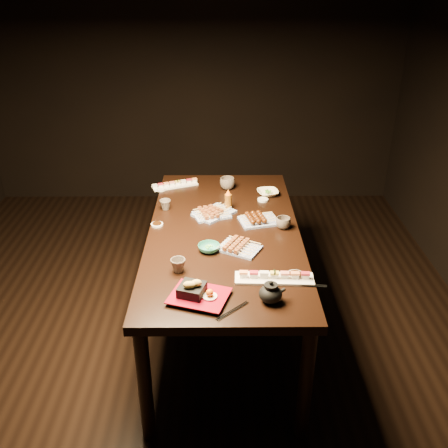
{
  "coord_description": "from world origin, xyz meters",
  "views": [
    {
      "loc": [
        0.28,
        -2.33,
        2.15
      ],
      "look_at": [
        0.3,
        0.35,
        0.77
      ],
      "focal_mm": 40.0,
      "sensor_mm": 36.0,
      "label": 1
    }
  ],
  "objects": [
    {
      "name": "dining_table",
      "position": [
        0.3,
        0.3,
        0.38
      ],
      "size": [
        1.1,
        1.89,
        0.75
      ],
      "primitive_type": "cube",
      "rotation": [
        0.0,
        0.0,
        0.11
      ],
      "color": "black",
      "rests_on": "ground"
    },
    {
      "name": "sauce_dish_nw",
      "position": [
        -0.15,
        0.92,
        0.76
      ],
      "size": [
        0.08,
        0.08,
        0.01
      ],
      "primitive_type": "cylinder",
      "rotation": [
        0.0,
        0.0,
        0.2
      ],
      "color": "white",
      "rests_on": "dining_table"
    },
    {
      "name": "sauce_dish_se",
      "position": [
        0.66,
        -0.19,
        0.76
      ],
      "size": [
        0.11,
        0.11,
        0.02
      ],
      "primitive_type": "cylinder",
      "rotation": [
        0.0,
        0.0,
        -0.28
      ],
      "color": "white",
      "rests_on": "dining_table"
    },
    {
      "name": "sushi_platter_near",
      "position": [
        0.54,
        -0.22,
        0.77
      ],
      "size": [
        0.4,
        0.13,
        0.05
      ],
      "primitive_type": null,
      "rotation": [
        0.0,
        0.0,
        -0.04
      ],
      "color": "white",
      "rests_on": "dining_table"
    },
    {
      "name": "teapot",
      "position": [
        0.51,
        -0.4,
        0.81
      ],
      "size": [
        0.16,
        0.16,
        0.11
      ],
      "primitive_type": null,
      "rotation": [
        0.0,
        0.0,
        0.23
      ],
      "color": "black",
      "rests_on": "dining_table"
    },
    {
      "name": "chopsticks_se",
      "position": [
        0.69,
        -0.28,
        0.75
      ],
      "size": [
        0.22,
        0.04,
        0.01
      ],
      "primitive_type": null,
      "rotation": [
        0.0,
        0.0,
        -0.12
      ],
      "color": "black",
      "rests_on": "dining_table"
    },
    {
      "name": "teacup_far_right",
      "position": [
        0.32,
        0.94,
        0.79
      ],
      "size": [
        0.14,
        0.14,
        0.08
      ],
      "primitive_type": "imported",
      "rotation": [
        0.0,
        0.0,
        0.54
      ],
      "color": "brown",
      "rests_on": "dining_table"
    },
    {
      "name": "tsukune_plate",
      "position": [
        0.51,
        0.42,
        0.78
      ],
      "size": [
        0.27,
        0.22,
        0.06
      ],
      "primitive_type": null,
      "rotation": [
        0.0,
        0.0,
        0.25
      ],
      "color": "#828EB6",
      "rests_on": "dining_table"
    },
    {
      "name": "sushi_platter_far",
      "position": [
        -0.05,
        0.99,
        0.77
      ],
      "size": [
        0.34,
        0.21,
        0.04
      ],
      "primitive_type": null,
      "rotation": [
        0.0,
        0.0,
        3.53
      ],
      "color": "white",
      "rests_on": "dining_table"
    },
    {
      "name": "teacup_far_left",
      "position": [
        -0.08,
        0.6,
        0.78
      ],
      "size": [
        0.08,
        0.08,
        0.07
      ],
      "primitive_type": "imported",
      "rotation": [
        0.0,
        0.0,
        -0.1
      ],
      "color": "brown",
      "rests_on": "dining_table"
    },
    {
      "name": "edamame_bowl_green",
      "position": [
        0.21,
        0.07,
        0.77
      ],
      "size": [
        0.15,
        0.15,
        0.04
      ],
      "primitive_type": "imported",
      "rotation": [
        0.0,
        0.0,
        -0.22
      ],
      "color": "#297D67",
      "rests_on": "dining_table"
    },
    {
      "name": "yakitori_plate_left",
      "position": [
        0.23,
        0.53,
        0.78
      ],
      "size": [
        0.3,
        0.3,
        0.06
      ],
      "primitive_type": null,
      "rotation": [
        0.0,
        0.0,
        0.79
      ],
      "color": "#828EB6",
      "rests_on": "dining_table"
    },
    {
      "name": "ground",
      "position": [
        0.0,
        0.0,
        0.0
      ],
      "size": [
        5.0,
        5.0,
        0.0
      ],
      "primitive_type": "plane",
      "color": "black",
      "rests_on": "ground"
    },
    {
      "name": "sauce_dish_west",
      "position": [
        -0.11,
        0.38,
        0.76
      ],
      "size": [
        0.08,
        0.08,
        0.01
      ],
      "primitive_type": "cylinder",
      "rotation": [
        0.0,
        0.0,
        -0.11
      ],
      "color": "white",
      "rests_on": "dining_table"
    },
    {
      "name": "condiment_bottle",
      "position": [
        0.32,
        0.61,
        0.82
      ],
      "size": [
        0.05,
        0.05,
        0.14
      ],
      "primitive_type": "cylinder",
      "rotation": [
        0.0,
        0.0,
        -0.09
      ],
      "color": "brown",
      "rests_on": "dining_table"
    },
    {
      "name": "teacup_near_left",
      "position": [
        0.06,
        -0.14,
        0.79
      ],
      "size": [
        0.09,
        0.09,
        0.07
      ],
      "primitive_type": "imported",
      "rotation": [
        0.0,
        0.0,
        -0.24
      ],
      "color": "brown",
      "rests_on": "dining_table"
    },
    {
      "name": "sauce_dish_east",
      "position": [
        0.56,
        0.74,
        0.76
      ],
      "size": [
        0.1,
        0.1,
        0.01
      ],
      "primitive_type": "cylinder",
      "rotation": [
        0.0,
        0.0,
        0.41
      ],
      "color": "white",
      "rests_on": "dining_table"
    },
    {
      "name": "teacup_mid_right",
      "position": [
        0.65,
        0.34,
        0.78
      ],
      "size": [
        0.1,
        0.1,
        0.07
      ],
      "primitive_type": "imported",
      "rotation": [
        0.0,
        0.0,
        -0.09
      ],
      "color": "brown",
      "rests_on": "dining_table"
    },
    {
      "name": "tempura_tray",
      "position": [
        0.17,
        -0.38,
        0.8
      ],
      "size": [
        0.32,
        0.29,
        0.1
      ],
      "primitive_type": null,
      "rotation": [
        0.0,
        0.0,
        -0.32
      ],
      "color": "black",
      "rests_on": "dining_table"
    },
    {
      "name": "edamame_bowl_cream",
      "position": [
        0.6,
        0.83,
        0.77
      ],
      "size": [
        0.17,
        0.17,
        0.04
      ],
      "primitive_type": "imported",
      "rotation": [
        0.0,
        0.0,
        0.17
      ],
      "color": "#FFF6D0",
      "rests_on": "dining_table"
    },
    {
      "name": "yakitori_plate_center",
      "position": [
        0.22,
        0.51,
        0.78
      ],
      "size": [
        0.26,
        0.22,
        0.06
      ],
      "primitive_type": null,
      "rotation": [
        0.0,
        0.0,
        0.34
      ],
      "color": "#828EB6",
      "rests_on": "dining_table"
    },
    {
      "name": "chopsticks_near",
      "position": [
        0.33,
        -0.48,
        0.75
      ],
      "size": [
        0.16,
        0.15,
        0.01
      ],
      "primitive_type": null,
      "rotation": [
        0.0,
        0.0,
        0.76
      ],
      "color": "black",
      "rests_on": "dining_table"
    },
    {
      "name": "yakitori_plate_right",
      "position": [
        0.38,
        0.08,
        0.78
      ],
      "size": [
        0.27,
        0.24,
        0.06
      ],
      "primitive_type": null,
      "rotation": [
        0.0,
        0.0,
        -0.49
      ],
      "color": "#828EB6",
      "rests_on": "dining_table"
    }
  ]
}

